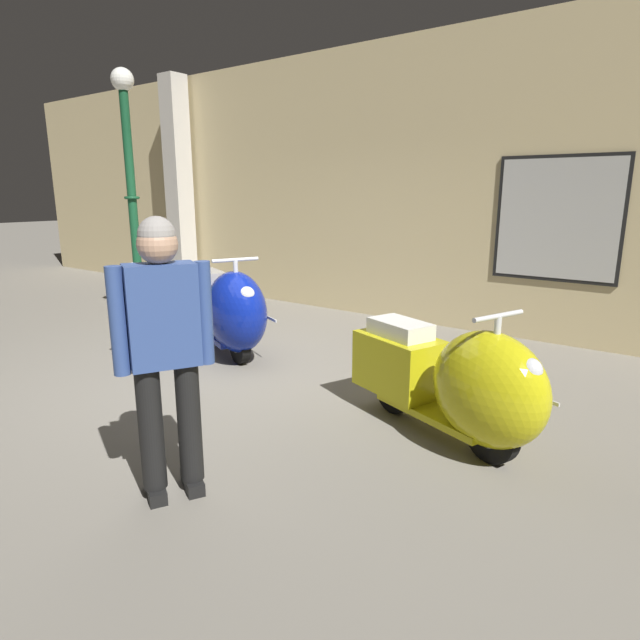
{
  "coord_description": "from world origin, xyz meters",
  "views": [
    {
      "loc": [
        3.85,
        -3.33,
        1.79
      ],
      "look_at": [
        0.89,
        0.65,
        0.59
      ],
      "focal_mm": 29.69,
      "sensor_mm": 36.0,
      "label": 1
    }
  ],
  "objects_px": {
    "lamppost": "(132,198)",
    "info_stanchion": "(136,327)",
    "scooter_0": "(227,310)",
    "visitor_0": "(164,342)",
    "scooter_1": "(457,382)"
  },
  "relations": [
    {
      "from": "scooter_0",
      "to": "scooter_1",
      "type": "relative_size",
      "value": 1.08
    },
    {
      "from": "scooter_1",
      "to": "info_stanchion",
      "type": "bearing_deg",
      "value": -153.02
    },
    {
      "from": "scooter_0",
      "to": "scooter_1",
      "type": "bearing_deg",
      "value": 13.7
    },
    {
      "from": "scooter_1",
      "to": "lamppost",
      "type": "distance_m",
      "value": 4.83
    },
    {
      "from": "lamppost",
      "to": "visitor_0",
      "type": "distance_m",
      "value": 4.27
    },
    {
      "from": "visitor_0",
      "to": "lamppost",
      "type": "bearing_deg",
      "value": -4.74
    },
    {
      "from": "lamppost",
      "to": "scooter_0",
      "type": "bearing_deg",
      "value": -2.7
    },
    {
      "from": "visitor_0",
      "to": "info_stanchion",
      "type": "bearing_deg",
      "value": -2.38
    },
    {
      "from": "scooter_0",
      "to": "visitor_0",
      "type": "height_order",
      "value": "visitor_0"
    },
    {
      "from": "scooter_0",
      "to": "scooter_1",
      "type": "xyz_separation_m",
      "value": [
        2.91,
        -0.54,
        -0.04
      ]
    },
    {
      "from": "visitor_0",
      "to": "scooter_0",
      "type": "bearing_deg",
      "value": -22.3
    },
    {
      "from": "scooter_1",
      "to": "info_stanchion",
      "type": "relative_size",
      "value": 1.61
    },
    {
      "from": "lamppost",
      "to": "info_stanchion",
      "type": "xyz_separation_m",
      "value": [
        1.37,
        -1.0,
        -1.26
      ]
    },
    {
      "from": "scooter_1",
      "to": "visitor_0",
      "type": "bearing_deg",
      "value": -103.17
    },
    {
      "from": "lamppost",
      "to": "info_stanchion",
      "type": "bearing_deg",
      "value": -36.24
    }
  ]
}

